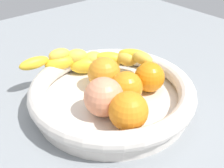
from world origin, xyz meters
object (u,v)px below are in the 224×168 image
(banana_draped_right, at_px, (102,58))
(orange_mid_left, at_px, (150,77))
(fruit_bowl, at_px, (112,94))
(peach_blush, at_px, (104,97))
(orange_mid_right, at_px, (104,73))
(orange_rear, at_px, (128,111))
(orange_front, at_px, (126,88))
(banana_draped_left, at_px, (85,62))

(banana_draped_right, relative_size, orange_mid_left, 2.79)
(fruit_bowl, bearing_deg, peach_blush, -146.38)
(orange_mid_right, distance_m, orange_rear, 0.13)
(orange_rear, distance_m, peach_blush, 0.05)
(banana_draped_right, relative_size, orange_front, 2.72)
(fruit_bowl, distance_m, orange_mid_left, 0.08)
(banana_draped_right, height_order, orange_mid_left, banana_draped_right)
(orange_mid_left, relative_size, orange_mid_right, 0.91)
(fruit_bowl, bearing_deg, orange_front, -65.84)
(banana_draped_left, distance_m, peach_blush, 0.14)
(orange_mid_left, xyz_separation_m, orange_rear, (-0.11, -0.06, 0.00))
(orange_mid_right, distance_m, peach_blush, 0.08)
(fruit_bowl, distance_m, orange_mid_right, 0.05)
(banana_draped_right, bearing_deg, orange_mid_left, -76.26)
(orange_front, relative_size, orange_mid_right, 0.94)
(fruit_bowl, height_order, orange_front, orange_front)
(orange_front, relative_size, orange_mid_left, 1.03)
(banana_draped_right, bearing_deg, fruit_bowl, -117.13)
(orange_front, height_order, orange_mid_right, orange_mid_right)
(banana_draped_right, distance_m, orange_front, 0.12)
(orange_mid_left, bearing_deg, orange_rear, -152.66)
(orange_mid_right, bearing_deg, banana_draped_right, 56.10)
(peach_blush, bearing_deg, orange_rear, -82.15)
(orange_rear, height_order, peach_blush, peach_blush)
(orange_front, height_order, orange_rear, orange_rear)
(orange_mid_right, height_order, orange_rear, same)
(orange_mid_right, bearing_deg, orange_mid_left, -46.08)
(fruit_bowl, relative_size, banana_draped_left, 1.33)
(banana_draped_right, relative_size, peach_blush, 2.37)
(banana_draped_right, xyz_separation_m, peach_blush, (-0.09, -0.12, 0.00))
(banana_draped_right, bearing_deg, orange_mid_right, -123.90)
(orange_mid_left, xyz_separation_m, orange_mid_right, (-0.06, 0.06, 0.00))
(banana_draped_left, bearing_deg, orange_mid_right, -90.54)
(orange_mid_left, bearing_deg, orange_front, 179.28)
(peach_blush, bearing_deg, orange_front, 2.04)
(banana_draped_left, relative_size, banana_draped_right, 1.43)
(banana_draped_left, bearing_deg, banana_draped_right, -26.35)
(banana_draped_right, xyz_separation_m, orange_mid_right, (-0.03, -0.05, -0.00))
(banana_draped_left, xyz_separation_m, orange_mid_left, (0.06, -0.13, -0.00))
(orange_rear, bearing_deg, peach_blush, 97.85)
(banana_draped_left, xyz_separation_m, peach_blush, (-0.05, -0.13, 0.00))
(fruit_bowl, height_order, banana_draped_right, banana_draped_right)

